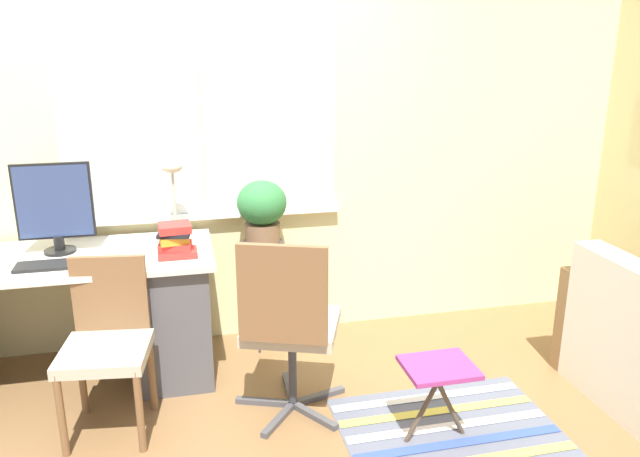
# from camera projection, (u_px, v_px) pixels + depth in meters

# --- Properties ---
(ground_plane) EXTENTS (14.00, 14.00, 0.00)m
(ground_plane) POSITION_uv_depth(u_px,v_px,m) (194.00, 399.00, 3.37)
(ground_plane) COLOR brown
(wall_back_with_window) EXTENTS (9.00, 0.12, 2.70)m
(wall_back_with_window) POSITION_uv_depth(u_px,v_px,m) (177.00, 129.00, 3.69)
(wall_back_with_window) COLOR beige
(wall_back_with_window) RESTS_ON ground_plane
(desk) EXTENTS (1.75, 0.68, 0.75)m
(desk) POSITION_uv_depth(u_px,v_px,m) (55.00, 318.00, 3.42)
(desk) COLOR beige
(desk) RESTS_ON ground_plane
(monitor) EXTENTS (0.40, 0.17, 0.49)m
(monitor) POSITION_uv_depth(u_px,v_px,m) (55.00, 207.00, 3.33)
(monitor) COLOR black
(monitor) RESTS_ON desk
(keyboard) EXTENTS (0.34, 0.14, 0.02)m
(keyboard) POSITION_uv_depth(u_px,v_px,m) (52.00, 265.00, 3.18)
(keyboard) COLOR black
(keyboard) RESTS_ON desk
(mouse) EXTENTS (0.04, 0.06, 0.03)m
(mouse) POSITION_uv_depth(u_px,v_px,m) (104.00, 259.00, 3.26)
(mouse) COLOR silver
(mouse) RESTS_ON desk
(desk_lamp) EXTENTS (0.14, 0.14, 0.47)m
(desk_lamp) POSITION_uv_depth(u_px,v_px,m) (174.00, 181.00, 3.51)
(desk_lamp) COLOR #BCB299
(desk_lamp) RESTS_ON desk
(book_stack) EXTENTS (0.21, 0.17, 0.18)m
(book_stack) POSITION_uv_depth(u_px,v_px,m) (176.00, 241.00, 3.31)
(book_stack) COLOR red
(book_stack) RESTS_ON desk
(desk_chair_wooden) EXTENTS (0.46, 0.46, 0.85)m
(desk_chair_wooden) POSITION_uv_depth(u_px,v_px,m) (108.00, 341.00, 3.02)
(desk_chair_wooden) COLOR brown
(desk_chair_wooden) RESTS_ON ground_plane
(office_chair_swivel) EXTENTS (0.60, 0.62, 0.98)m
(office_chair_swivel) POSITION_uv_depth(u_px,v_px,m) (290.00, 324.00, 3.08)
(office_chair_swivel) COLOR #47474C
(office_chair_swivel) RESTS_ON ground_plane
(plant_stand) EXTENTS (0.24, 0.24, 0.69)m
(plant_stand) POSITION_uv_depth(u_px,v_px,m) (264.00, 257.00, 3.79)
(plant_stand) COLOR #333338
(plant_stand) RESTS_ON ground_plane
(potted_plant) EXTENTS (0.30, 0.30, 0.37)m
(potted_plant) POSITION_uv_depth(u_px,v_px,m) (263.00, 208.00, 3.71)
(potted_plant) COLOR brown
(potted_plant) RESTS_ON plant_stand
(floor_rug_striped) EXTENTS (1.08, 0.75, 0.01)m
(floor_rug_striped) POSITION_uv_depth(u_px,v_px,m) (449.00, 427.00, 3.13)
(floor_rug_striped) COLOR #565B6B
(floor_rug_striped) RESTS_ON ground_plane
(folding_stool) EXTENTS (0.33, 0.28, 0.40)m
(folding_stool) POSITION_uv_depth(u_px,v_px,m) (439.00, 374.00, 2.95)
(folding_stool) COLOR #93337A
(folding_stool) RESTS_ON ground_plane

